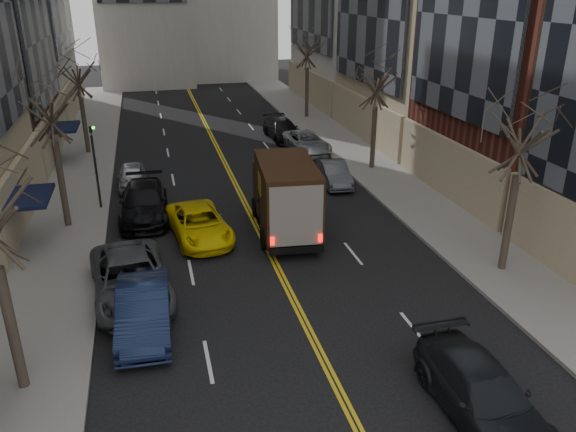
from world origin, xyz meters
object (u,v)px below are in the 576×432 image
taxi (199,224)px  ups_truck (285,196)px  observer_sedan (482,394)px  pedestrian (262,215)px

taxi → ups_truck: bearing=-11.3°
observer_sedan → ups_truck: bearing=99.4°
taxi → pedestrian: 2.89m
pedestrian → ups_truck: bearing=-96.2°
observer_sedan → taxi: observer_sedan is taller
ups_truck → pedestrian: 1.42m
taxi → pedestrian: pedestrian is taller
observer_sedan → pedestrian: size_ratio=2.84×
ups_truck → pedestrian: (-1.10, 0.14, -0.88)m
pedestrian → taxi: bearing=88.4°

